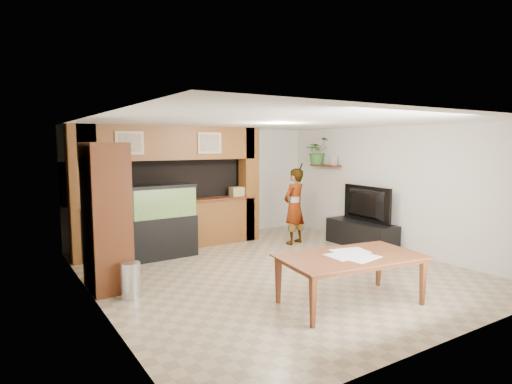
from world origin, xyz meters
TOP-DOWN VIEW (x-y plane):
  - floor at (0.00, 0.00)m, footprint 6.50×6.50m
  - ceiling at (0.00, 0.00)m, footprint 6.50×6.50m
  - wall_back at (0.00, 3.25)m, footprint 6.00×0.00m
  - wall_left at (-3.00, 0.00)m, footprint 0.00×6.50m
  - wall_right at (3.00, 0.00)m, footprint 0.00×6.50m
  - partition at (-0.95, 2.64)m, footprint 4.20×0.99m
  - wall_clock at (-2.97, 1.00)m, footprint 0.05×0.25m
  - wall_shelf at (2.85, 1.95)m, footprint 0.25×0.90m
  - pantry_cabinet at (-2.70, 0.68)m, footprint 0.56×0.92m
  - trash_can at (-2.53, 0.06)m, footprint 0.29×0.29m
  - aquarium at (-1.35, 1.95)m, footprint 1.31×0.49m
  - tv_stand at (2.65, 0.51)m, footprint 0.60×1.63m
  - television at (2.65, 0.51)m, footprint 0.24×1.36m
  - photo_frame at (2.85, 1.64)m, footprint 0.06×0.16m
  - potted_plant at (2.82, 2.23)m, footprint 0.67×0.60m
  - person at (1.57, 1.51)m, footprint 0.71×0.57m
  - microphone at (1.62, 1.35)m, footprint 0.04×0.10m
  - dining_table at (-0.02, -1.87)m, footprint 2.11×1.36m
  - newspaper_a at (-0.06, -1.81)m, footprint 0.57×0.43m
  - newspaper_b at (0.01, -1.99)m, footprint 0.56×0.45m
  - newspaper_c at (0.13, -1.67)m, footprint 0.56×0.46m
  - counter_box at (0.63, 2.45)m, footprint 0.32×0.22m

SIDE VIEW (x-z plane):
  - floor at x=0.00m, z-range 0.00..0.00m
  - trash_can at x=-2.53m, z-range 0.00..0.52m
  - tv_stand at x=2.65m, z-range 0.00..0.54m
  - dining_table at x=-0.02m, z-range 0.00..0.70m
  - newspaper_b at x=0.01m, z-range 0.70..0.70m
  - newspaper_c at x=0.13m, z-range 0.70..0.70m
  - newspaper_a at x=-0.06m, z-range 0.70..0.70m
  - aquarium at x=-1.35m, z-range -0.02..1.43m
  - person at x=1.57m, z-range 0.00..1.69m
  - television at x=2.65m, z-range 0.54..1.32m
  - pantry_cabinet at x=-2.70m, z-range 0.00..2.26m
  - counter_box at x=0.63m, z-range 1.04..1.25m
  - wall_back at x=0.00m, z-range -1.70..4.30m
  - wall_left at x=-3.00m, z-range -1.95..4.55m
  - wall_right at x=3.00m, z-range -1.95..4.55m
  - partition at x=-0.95m, z-range 0.01..2.61m
  - wall_shelf at x=2.85m, z-range 1.68..1.72m
  - microphone at x=1.62m, z-range 1.66..1.82m
  - photo_frame at x=2.85m, z-range 1.72..1.93m
  - wall_clock at x=-2.97m, z-range 1.77..2.02m
  - potted_plant at x=2.82m, z-range 1.72..2.39m
  - ceiling at x=0.00m, z-range 2.60..2.60m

